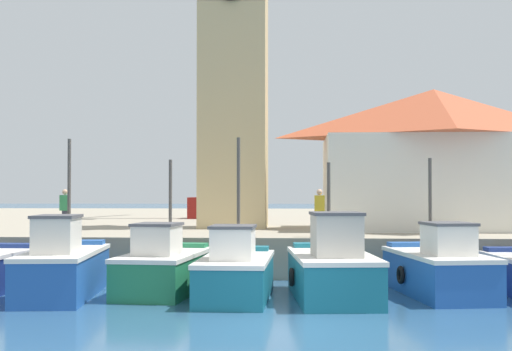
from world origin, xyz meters
TOP-DOWN VIEW (x-y plane):
  - ground_plane at (0.00, 0.00)m, footprint 300.00×300.00m
  - quay_wharf at (0.00, 27.65)m, footprint 120.00×40.00m
  - fishing_boat_left_inner at (-6.26, 3.69)m, footprint 2.32×5.27m
  - fishing_boat_mid_left at (-3.58, 4.60)m, footprint 2.31×4.78m
  - fishing_boat_center at (-1.41, 3.61)m, footprint 2.00×4.77m
  - fishing_boat_mid_right at (1.22, 3.67)m, footprint 2.53×5.14m
  - fishing_boat_right_inner at (4.24, 4.55)m, footprint 2.63×5.07m
  - clock_tower at (-2.45, 14.32)m, footprint 3.30×3.30m
  - warehouse_right at (5.82, 13.51)m, footprint 9.23×6.12m
  - port_crane_near at (-4.88, 24.60)m, footprint 2.00×8.16m
  - dock_worker_near_tower at (-8.10, 9.34)m, footprint 0.34×0.22m
  - dock_worker_along_quay at (1.01, 8.25)m, footprint 0.34×0.22m

SIDE VIEW (x-z plane):
  - ground_plane at x=0.00m, z-range 0.00..0.00m
  - quay_wharf at x=0.00m, z-range 0.00..1.39m
  - fishing_boat_center at x=-1.41m, z-range -1.52..2.95m
  - fishing_boat_mid_left at x=-3.58m, z-range -1.22..2.66m
  - fishing_boat_right_inner at x=4.24m, z-range -1.21..2.70m
  - fishing_boat_left_inner at x=-6.26m, z-range -1.43..3.03m
  - fishing_boat_mid_right at x=1.22m, z-range -1.07..2.68m
  - dock_worker_near_tower at x=-8.10m, z-range 1.42..3.04m
  - dock_worker_along_quay at x=1.01m, z-range 1.42..3.04m
  - warehouse_right at x=5.82m, z-range 1.46..7.18m
  - port_crane_near at x=-4.88m, z-range -0.43..14.79m
  - clock_tower at x=-2.45m, z-range 1.04..17.21m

